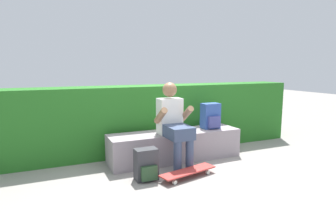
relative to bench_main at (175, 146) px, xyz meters
name	(u,v)px	position (x,y,z in m)	size (l,w,h in m)	color
ground_plane	(185,166)	(0.00, -0.32, -0.22)	(24.00, 24.00, 0.00)	gray
bench_main	(175,146)	(0.00, 0.00, 0.00)	(2.03, 0.51, 0.44)	gray
person_skater	(174,122)	(-0.13, -0.22, 0.42)	(0.49, 0.62, 1.19)	white
skateboard_near_person	(188,172)	(-0.16, -0.72, -0.14)	(0.82, 0.38, 0.09)	#BC3833
backpack_on_bench	(211,116)	(0.62, -0.01, 0.41)	(0.28, 0.23, 0.40)	#2D4C99
backpack_on_ground	(146,165)	(-0.67, -0.58, -0.02)	(0.28, 0.23, 0.40)	#333338
hedge_row	(140,119)	(-0.34, 0.64, 0.33)	(5.68, 0.56, 1.10)	#256820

